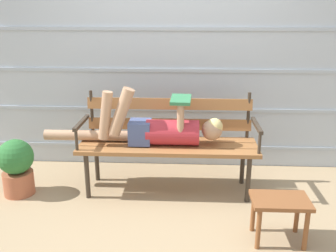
{
  "coord_description": "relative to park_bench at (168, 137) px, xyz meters",
  "views": [
    {
      "loc": [
        0.17,
        -3.15,
        1.7
      ],
      "look_at": [
        0.0,
        0.18,
        0.65
      ],
      "focal_mm": 40.5,
      "sensor_mm": 36.0,
      "label": 1
    }
  ],
  "objects": [
    {
      "name": "ground_plane",
      "position": [
        -0.0,
        -0.25,
        -0.52
      ],
      "size": [
        12.0,
        12.0,
        0.0
      ],
      "primitive_type": "plane",
      "color": "tan"
    },
    {
      "name": "footstool",
      "position": [
        0.87,
        -0.85,
        -0.24
      ],
      "size": [
        0.42,
        0.29,
        0.35
      ],
      "color": "brown",
      "rests_on": "ground"
    },
    {
      "name": "reclining_person",
      "position": [
        -0.11,
        -0.07,
        0.11
      ],
      "size": [
        1.69,
        0.26,
        0.56
      ],
      "color": "#B72D38"
    },
    {
      "name": "house_siding",
      "position": [
        -0.0,
        0.61,
        0.76
      ],
      "size": [
        4.12,
        0.08,
        2.55
      ],
      "color": "#B2BCC6",
      "rests_on": "ground"
    },
    {
      "name": "potted_plant",
      "position": [
        -1.41,
        -0.22,
        -0.23
      ],
      "size": [
        0.33,
        0.33,
        0.54
      ],
      "color": "#AD5B3D",
      "rests_on": "ground"
    },
    {
      "name": "park_bench",
      "position": [
        0.0,
        0.0,
        0.0
      ],
      "size": [
        1.67,
        0.51,
        0.93
      ],
      "color": "#9E6638",
      "rests_on": "ground"
    }
  ]
}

